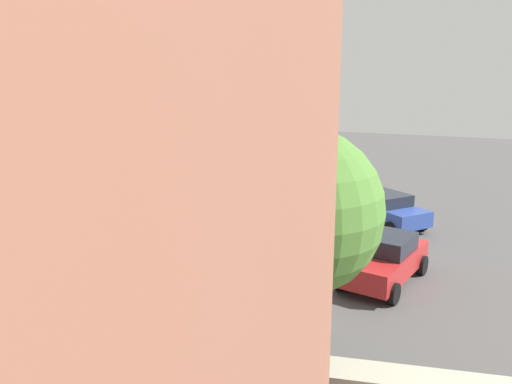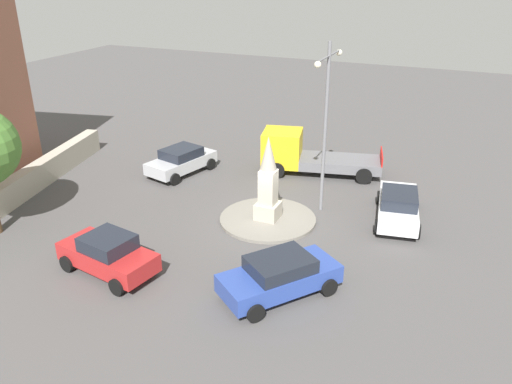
{
  "view_description": "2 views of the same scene",
  "coord_description": "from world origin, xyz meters",
  "px_view_note": "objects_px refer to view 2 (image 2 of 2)",
  "views": [
    {
      "loc": [
        -8.65,
        18.87,
        6.3
      ],
      "look_at": [
        -0.14,
        0.11,
        1.57
      ],
      "focal_mm": 34.84,
      "sensor_mm": 36.0,
      "label": 1
    },
    {
      "loc": [
        -19.09,
        -7.71,
        10.67
      ],
      "look_at": [
        -0.6,
        0.32,
        1.59
      ],
      "focal_mm": 36.23,
      "sensor_mm": 36.0,
      "label": 2
    }
  ],
  "objects_px": {
    "car_silver_waiting": "(181,160)",
    "car_red_near_island": "(108,254)",
    "streetlamp": "(326,114)",
    "car_blue_parked_left": "(280,275)",
    "truck_yellow_far_side": "(305,154)",
    "monument": "(268,182)",
    "car_white_passing": "(398,205)"
  },
  "relations": [
    {
      "from": "monument",
      "to": "car_red_near_island",
      "type": "distance_m",
      "value": 7.4
    },
    {
      "from": "car_silver_waiting",
      "to": "car_white_passing",
      "type": "relative_size",
      "value": 0.92
    },
    {
      "from": "monument",
      "to": "car_red_near_island",
      "type": "bearing_deg",
      "value": 148.46
    },
    {
      "from": "car_silver_waiting",
      "to": "car_white_passing",
      "type": "xyz_separation_m",
      "value": [
        -1.04,
        -11.74,
        -0.0
      ]
    },
    {
      "from": "monument",
      "to": "truck_yellow_far_side",
      "type": "distance_m",
      "value": 6.22
    },
    {
      "from": "car_silver_waiting",
      "to": "car_red_near_island",
      "type": "distance_m",
      "value": 9.93
    },
    {
      "from": "car_white_passing",
      "to": "car_blue_parked_left",
      "type": "distance_m",
      "value": 7.83
    },
    {
      "from": "streetlamp",
      "to": "car_blue_parked_left",
      "type": "xyz_separation_m",
      "value": [
        -7.06,
        -0.66,
        -3.84
      ]
    },
    {
      "from": "monument",
      "to": "car_silver_waiting",
      "type": "xyz_separation_m",
      "value": [
        3.35,
        6.45,
        -1.12
      ]
    },
    {
      "from": "streetlamp",
      "to": "car_silver_waiting",
      "type": "bearing_deg",
      "value": 81.14
    },
    {
      "from": "car_red_near_island",
      "to": "truck_yellow_far_side",
      "type": "xyz_separation_m",
      "value": [
        12.39,
        -3.47,
        0.28
      ]
    },
    {
      "from": "monument",
      "to": "streetlamp",
      "type": "distance_m",
      "value": 3.88
    },
    {
      "from": "streetlamp",
      "to": "car_white_passing",
      "type": "bearing_deg",
      "value": -85.85
    },
    {
      "from": "car_silver_waiting",
      "to": "truck_yellow_far_side",
      "type": "xyz_separation_m",
      "value": [
        2.8,
        -6.09,
        0.31
      ]
    },
    {
      "from": "streetlamp",
      "to": "car_red_near_island",
      "type": "xyz_separation_m",
      "value": [
        -8.29,
        5.66,
        -3.83
      ]
    },
    {
      "from": "streetlamp",
      "to": "car_white_passing",
      "type": "xyz_separation_m",
      "value": [
        0.25,
        -3.46,
        -3.86
      ]
    },
    {
      "from": "car_red_near_island",
      "to": "truck_yellow_far_side",
      "type": "distance_m",
      "value": 12.87
    },
    {
      "from": "monument",
      "to": "car_red_near_island",
      "type": "height_order",
      "value": "monument"
    },
    {
      "from": "car_white_passing",
      "to": "car_red_near_island",
      "type": "relative_size",
      "value": 1.13
    },
    {
      "from": "car_white_passing",
      "to": "car_blue_parked_left",
      "type": "height_order",
      "value": "car_white_passing"
    },
    {
      "from": "streetlamp",
      "to": "truck_yellow_far_side",
      "type": "xyz_separation_m",
      "value": [
        4.1,
        2.19,
        -3.55
      ]
    },
    {
      "from": "car_white_passing",
      "to": "streetlamp",
      "type": "bearing_deg",
      "value": 94.15
    },
    {
      "from": "car_white_passing",
      "to": "truck_yellow_far_side",
      "type": "relative_size",
      "value": 0.69
    },
    {
      "from": "truck_yellow_far_side",
      "to": "car_white_passing",
      "type": "bearing_deg",
      "value": -124.24
    },
    {
      "from": "streetlamp",
      "to": "car_blue_parked_left",
      "type": "relative_size",
      "value": 1.75
    },
    {
      "from": "car_white_passing",
      "to": "car_red_near_island",
      "type": "bearing_deg",
      "value": 133.11
    },
    {
      "from": "monument",
      "to": "car_white_passing",
      "type": "distance_m",
      "value": 5.88
    },
    {
      "from": "car_red_near_island",
      "to": "truck_yellow_far_side",
      "type": "bearing_deg",
      "value": -15.66
    },
    {
      "from": "monument",
      "to": "car_silver_waiting",
      "type": "bearing_deg",
      "value": 62.56
    },
    {
      "from": "streetlamp",
      "to": "car_blue_parked_left",
      "type": "bearing_deg",
      "value": -174.68
    },
    {
      "from": "car_blue_parked_left",
      "to": "truck_yellow_far_side",
      "type": "distance_m",
      "value": 11.52
    },
    {
      "from": "car_silver_waiting",
      "to": "car_red_near_island",
      "type": "relative_size",
      "value": 1.04
    }
  ]
}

